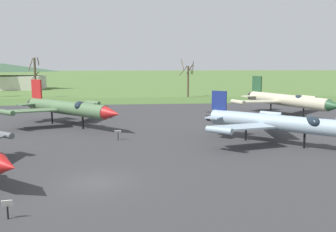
{
  "coord_description": "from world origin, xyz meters",
  "views": [
    {
      "loc": [
        2.27,
        -21.42,
        7.15
      ],
      "look_at": [
        5.73,
        14.73,
        1.82
      ],
      "focal_mm": 39.25,
      "sensor_mm": 36.0,
      "label": 1
    }
  ],
  "objects_px": {
    "jet_fighter_front_left": "(287,100)",
    "visitor_building": "(3,77)",
    "info_placard_rear_left": "(118,134)",
    "jet_fighter_rear_center": "(278,122)",
    "info_placard_rear_right": "(7,208)",
    "jet_fighter_rear_left": "(68,108)"
  },
  "relations": [
    {
      "from": "jet_fighter_front_left",
      "to": "visitor_building",
      "type": "xyz_separation_m",
      "value": [
        -54.73,
        55.06,
        1.2
      ]
    },
    {
      "from": "info_placard_rear_left",
      "to": "jet_fighter_rear_center",
      "type": "bearing_deg",
      "value": -13.16
    },
    {
      "from": "jet_fighter_rear_center",
      "to": "visitor_building",
      "type": "distance_m",
      "value": 85.4
    },
    {
      "from": "info_placard_rear_left",
      "to": "info_placard_rear_right",
      "type": "height_order",
      "value": "info_placard_rear_right"
    },
    {
      "from": "jet_fighter_front_left",
      "to": "info_placard_rear_right",
      "type": "relative_size",
      "value": 15.11
    },
    {
      "from": "jet_fighter_front_left",
      "to": "visitor_building",
      "type": "distance_m",
      "value": 77.64
    },
    {
      "from": "jet_fighter_rear_center",
      "to": "info_placard_rear_left",
      "type": "relative_size",
      "value": 13.38
    },
    {
      "from": "jet_fighter_rear_left",
      "to": "visitor_building",
      "type": "bearing_deg",
      "value": 114.27
    },
    {
      "from": "info_placard_rear_right",
      "to": "jet_fighter_rear_left",
      "type": "bearing_deg",
      "value": 93.43
    },
    {
      "from": "jet_fighter_rear_left",
      "to": "info_placard_rear_right",
      "type": "relative_size",
      "value": 13.42
    },
    {
      "from": "jet_fighter_rear_center",
      "to": "info_placard_rear_right",
      "type": "xyz_separation_m",
      "value": [
        -18.22,
        -13.68,
        -1.4
      ]
    },
    {
      "from": "visitor_building",
      "to": "jet_fighter_rear_left",
      "type": "bearing_deg",
      "value": -65.73
    },
    {
      "from": "jet_fighter_rear_center",
      "to": "jet_fighter_rear_left",
      "type": "relative_size",
      "value": 0.97
    },
    {
      "from": "jet_fighter_rear_center",
      "to": "jet_fighter_rear_left",
      "type": "bearing_deg",
      "value": 150.54
    },
    {
      "from": "jet_fighter_rear_center",
      "to": "info_placard_rear_right",
      "type": "distance_m",
      "value": 22.83
    },
    {
      "from": "jet_fighter_rear_left",
      "to": "jet_fighter_rear_center",
      "type": "bearing_deg",
      "value": -29.46
    },
    {
      "from": "jet_fighter_front_left",
      "to": "info_placard_rear_left",
      "type": "xyz_separation_m",
      "value": [
        -21.73,
        -13.07,
        -1.57
      ]
    },
    {
      "from": "info_placard_rear_left",
      "to": "jet_fighter_rear_left",
      "type": "bearing_deg",
      "value": 126.5
    },
    {
      "from": "info_placard_rear_left",
      "to": "visitor_building",
      "type": "bearing_deg",
      "value": 115.85
    },
    {
      "from": "info_placard_rear_left",
      "to": "visitor_building",
      "type": "relative_size",
      "value": 0.04
    },
    {
      "from": "jet_fighter_rear_center",
      "to": "info_placard_rear_left",
      "type": "distance_m",
      "value": 14.31
    },
    {
      "from": "info_placard_rear_right",
      "to": "visitor_building",
      "type": "xyz_separation_m",
      "value": [
        -28.65,
        85.05,
        2.8
      ]
    }
  ]
}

